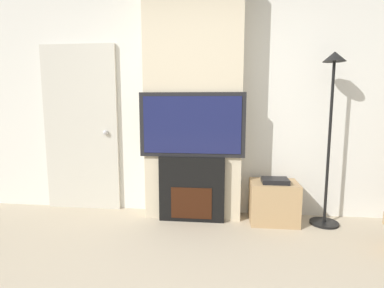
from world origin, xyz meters
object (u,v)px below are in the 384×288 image
Objects in this scene: fireplace at (192,189)px; media_stand at (274,201)px; television at (192,125)px; floor_lamp at (331,116)px.

fireplace is 0.91m from media_stand.
media_stand is (0.91, 0.04, -0.84)m from television.
television is at bearing -178.62° from floor_lamp.
media_stand is at bearing 2.42° from television.
fireplace is 1.67m from floor_lamp.
floor_lamp reaches higher than television.
television is 1.46m from floor_lamp.
television is at bearing -90.00° from fireplace.
television reaches higher than fireplace.
floor_lamp is at bearing -0.33° from media_stand.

